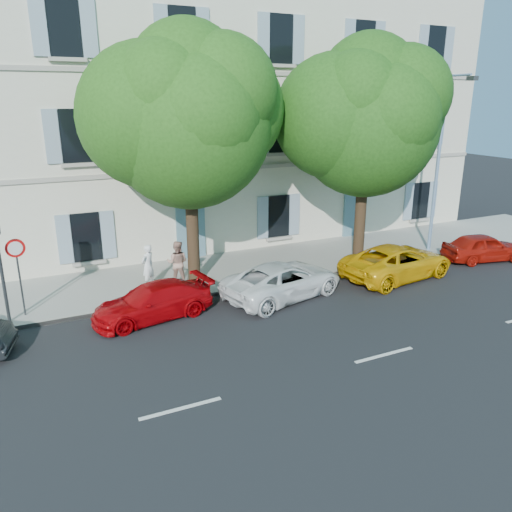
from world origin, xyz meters
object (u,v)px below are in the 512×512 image
tree_right (366,125)px  road_sign (17,261)px  pedestrian_a (148,266)px  car_white_coupe (283,280)px  pedestrian_b (177,263)px  car_red_hatchback (484,247)px  car_red_coupe (153,302)px  street_lamp (441,155)px  car_yellow_supercar (397,262)px  tree_left (188,126)px

tree_right → road_sign: 13.96m
pedestrian_a → car_white_coupe: bearing=110.9°
pedestrian_a → pedestrian_b: size_ratio=0.97×
car_red_hatchback → pedestrian_b: size_ratio=2.16×
pedestrian_b → car_red_coupe: bearing=84.8°
car_white_coupe → pedestrian_b: bearing=36.6°
car_red_coupe → street_lamp: 14.25m
car_red_hatchback → street_lamp: street_lamp is taller
car_white_coupe → tree_right: 7.41m
car_red_coupe → car_red_hatchback: car_red_hatchback is taller
car_red_coupe → car_white_coupe: bearing=78.3°
car_red_hatchback → street_lamp: 4.52m
road_sign → street_lamp: 17.63m
car_yellow_supercar → tree_left: (-7.72, 2.61, 5.36)m
car_red_coupe → car_yellow_supercar: size_ratio=0.82×
tree_left → car_red_hatchback: bearing=-11.2°
car_red_coupe → tree_left: 6.29m
car_yellow_supercar → pedestrian_b: size_ratio=2.89×
car_red_coupe → pedestrian_a: (0.48, 2.53, 0.39)m
tree_right → pedestrian_b: tree_right is taller
street_lamp → pedestrian_b: street_lamp is taller
street_lamp → road_sign: bearing=179.5°
tree_left → tree_right: tree_left is taller
tree_left → pedestrian_a: bearing=170.3°
car_red_coupe → car_yellow_supercar: (9.91, -0.37, 0.10)m
car_red_hatchback → pedestrian_a: pedestrian_a is taller
road_sign → street_lamp: bearing=-0.5°
car_yellow_supercar → road_sign: (-13.75, 2.07, 1.35)m
car_red_coupe → tree_right: 11.10m
car_white_coupe → tree_right: size_ratio=0.52×
car_white_coupe → road_sign: size_ratio=1.79×
car_red_hatchback → pedestrian_a: (-14.40, 2.81, 0.35)m
road_sign → pedestrian_b: (5.43, 0.69, -1.04)m
car_yellow_supercar → tree_right: (-0.34, 2.15, 5.24)m
car_white_coupe → tree_left: bearing=32.4°
car_yellow_supercar → car_red_hatchback: car_yellow_supercar is taller
car_white_coupe → pedestrian_a: (-4.28, 2.75, 0.32)m
car_yellow_supercar → road_sign: size_ratio=1.88×
car_white_coupe → road_sign: bearing=63.5°
tree_right → car_yellow_supercar: bearing=-81.0°
car_white_coupe → tree_left: tree_left is taller
car_red_hatchback → tree_right: size_ratio=0.41×
car_white_coupe → tree_right: tree_right is taller
car_red_coupe → car_white_coupe: 4.76m
tree_left → road_sign: size_ratio=3.50×
car_white_coupe → road_sign: (-8.60, 1.92, 1.38)m
street_lamp → pedestrian_a: (-13.12, 0.98, -3.58)m
car_red_coupe → tree_left: size_ratio=0.44×
car_white_coupe → tree_right: bearing=-81.4°
car_white_coupe → car_red_hatchback: bearing=-104.3°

